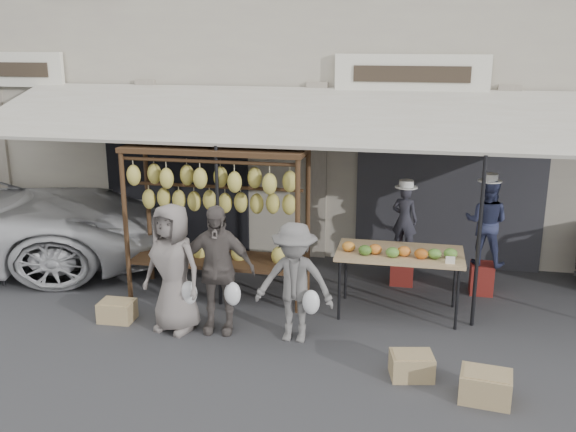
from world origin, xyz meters
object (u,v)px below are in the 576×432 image
crate_near_b (485,387)px  crate_far (117,311)px  vendor_right (486,222)px  crate_near_a (412,366)px  vendor_left (405,220)px  customer_left (173,268)px  customer_right (294,283)px  produce_table (399,255)px  customer_mid (217,269)px  banana_rack (216,193)px

crate_near_b → crate_far: (-4.71, 1.05, -0.02)m
vendor_right → crate_near_a: vendor_right is taller
vendor_left → customer_left: customer_left is taller
vendor_left → customer_left: (-2.85, -2.25, -0.18)m
customer_right → vendor_right: bearing=42.3°
vendor_left → customer_right: vendor_left is taller
produce_table → customer_left: customer_left is taller
vendor_right → customer_mid: (-3.47, -2.01, -0.26)m
customer_mid → banana_rack: bearing=102.4°
crate_near_a → crate_near_b: (0.77, -0.33, 0.02)m
produce_table → customer_left: bearing=-159.6°
banana_rack → crate_far: 2.11m
banana_rack → vendor_left: banana_rack is taller
customer_right → crate_near_b: 2.53m
customer_mid → crate_far: 1.60m
produce_table → customer_mid: bearing=-156.9°
customer_right → crate_near_b: customer_right is taller
vendor_right → crate_near_b: 3.20m
produce_table → crate_far: (-3.70, -0.96, -0.74)m
banana_rack → vendor_left: (2.64, 1.06, -0.54)m
crate_near_b → customer_right: bearing=156.5°
produce_table → crate_near_a: (0.23, -1.68, -0.74)m
banana_rack → crate_near_b: 4.44m
customer_right → crate_near_a: size_ratio=3.29×
customer_left → crate_far: customer_left is taller
crate_near_a → crate_near_b: size_ratio=0.89×
customer_right → crate_far: customer_right is taller
vendor_left → customer_mid: bearing=59.4°
produce_table → customer_left: size_ratio=1.00×
crate_near_b → crate_far: size_ratio=1.15×
vendor_left → customer_right: (-1.27, -2.23, -0.26)m
customer_left → crate_far: size_ratio=3.74×
vendor_left → customer_right: bearing=76.5°
vendor_left → crate_near_b: 3.46m
banana_rack → crate_near_a: size_ratio=5.54×
banana_rack → crate_near_b: bearing=-30.6°
vendor_left → crate_near_a: (0.21, -2.88, -0.89)m
produce_table → crate_near_a: size_ratio=3.63×
vendor_left → customer_right: 2.58m
produce_table → vendor_right: vendor_right is taller
vendor_left → customer_mid: size_ratio=0.64×
banana_rack → customer_mid: banana_rack is taller
crate_far → crate_near_b: bearing=-12.5°
vendor_right → customer_left: size_ratio=0.75×
crate_near_a → crate_far: size_ratio=1.03×
vendor_right → customer_mid: 4.02m
banana_rack → crate_near_b: size_ratio=4.95×
banana_rack → customer_right: (1.37, -1.17, -0.80)m
vendor_left → crate_far: 4.40m
crate_near_b → vendor_left: bearing=107.1°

